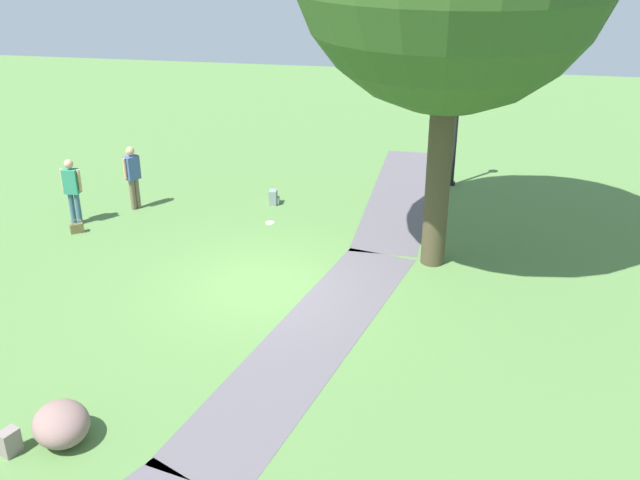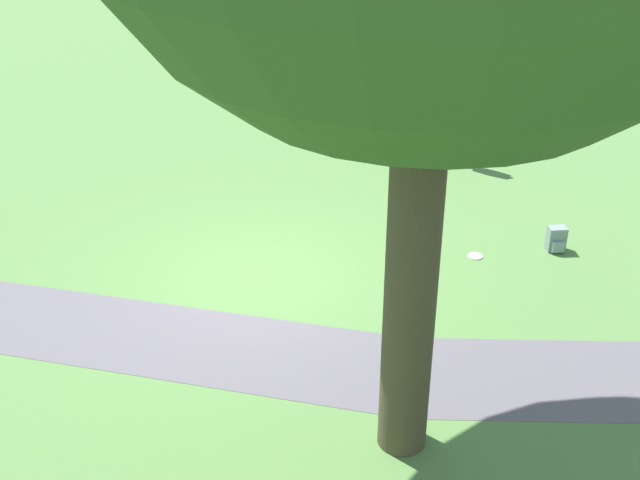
# 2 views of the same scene
# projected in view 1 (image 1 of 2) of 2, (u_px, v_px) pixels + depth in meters

# --- Properties ---
(ground_plane) EXTENTS (48.00, 48.00, 0.00)m
(ground_plane) POSITION_uv_depth(u_px,v_px,m) (268.00, 286.00, 15.17)
(ground_plane) COLOR #537C3F
(footpath_segment_near) EXTENTS (8.04, 1.83, 0.01)m
(footpath_segment_near) POSITION_uv_depth(u_px,v_px,m) (400.00, 194.00, 20.17)
(footpath_segment_near) COLOR #5C555D
(footpath_segment_near) RESTS_ON ground
(footpath_segment_mid) EXTENTS (8.15, 3.44, 0.01)m
(footpath_segment_mid) POSITION_uv_depth(u_px,v_px,m) (311.00, 339.00, 13.27)
(footpath_segment_mid) COLOR #5C555D
(footpath_segment_mid) RESTS_ON ground
(lamp_post) EXTENTS (0.28, 0.28, 3.30)m
(lamp_post) POSITION_uv_depth(u_px,v_px,m) (457.00, 116.00, 20.00)
(lamp_post) COLOR black
(lamp_post) RESTS_ON ground
(lawn_boulder) EXTENTS (1.25, 1.24, 0.61)m
(lawn_boulder) POSITION_uv_depth(u_px,v_px,m) (61.00, 424.00, 10.60)
(lawn_boulder) COLOR #866862
(lawn_boulder) RESTS_ON ground
(woman_with_handbag) EXTENTS (0.26, 0.52, 1.71)m
(woman_with_handbag) POSITION_uv_depth(u_px,v_px,m) (72.00, 187.00, 17.84)
(woman_with_handbag) COLOR #395B74
(woman_with_handbag) RESTS_ON ground
(man_near_boulder) EXTENTS (0.46, 0.39, 1.72)m
(man_near_boulder) POSITION_uv_depth(u_px,v_px,m) (133.00, 173.00, 18.78)
(man_near_boulder) COLOR #706049
(man_near_boulder) RESTS_ON ground
(handbag_on_grass) EXTENTS (0.38, 0.38, 0.31)m
(handbag_on_grass) POSITION_uv_depth(u_px,v_px,m) (77.00, 228.00, 17.66)
(handbag_on_grass) COLOR brown
(handbag_on_grass) RESTS_ON ground
(backpack_by_boulder) EXTENTS (0.33, 0.33, 0.40)m
(backpack_by_boulder) POSITION_uv_depth(u_px,v_px,m) (9.00, 442.00, 10.40)
(backpack_by_boulder) COLOR gray
(backpack_by_boulder) RESTS_ON ground
(spare_backpack_on_lawn) EXTENTS (0.29, 0.28, 0.40)m
(spare_backpack_on_lawn) POSITION_uv_depth(u_px,v_px,m) (274.00, 197.00, 19.39)
(spare_backpack_on_lawn) COLOR gray
(spare_backpack_on_lawn) RESTS_ON ground
(frisbee_on_grass) EXTENTS (0.23, 0.23, 0.02)m
(frisbee_on_grass) POSITION_uv_depth(u_px,v_px,m) (270.00, 223.00, 18.27)
(frisbee_on_grass) COLOR white
(frisbee_on_grass) RESTS_ON ground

